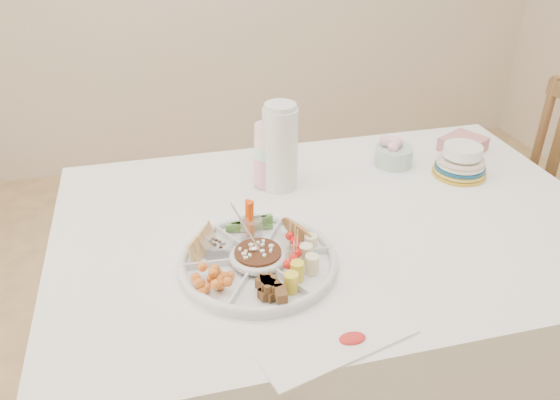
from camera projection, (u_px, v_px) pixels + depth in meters
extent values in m
cube|color=white|center=(328.00, 321.00, 1.71)|extent=(1.52, 1.02, 0.76)
cube|color=brown|center=(533.00, 229.00, 1.96)|extent=(0.51, 0.51, 0.97)
cylinder|color=white|center=(258.00, 259.00, 1.32)|extent=(0.40, 0.40, 0.04)
cylinder|color=#583518|center=(258.00, 256.00, 1.32)|extent=(0.12, 0.12, 0.04)
cylinder|color=silver|center=(266.00, 155.00, 1.63)|extent=(0.08, 0.08, 0.21)
cylinder|color=silver|center=(280.00, 146.00, 1.61)|extent=(0.11, 0.11, 0.27)
cylinder|color=#8FC6A0|center=(394.00, 152.00, 1.78)|extent=(0.14, 0.14, 0.09)
cube|color=#C57A7E|center=(463.00, 144.00, 1.89)|extent=(0.18, 0.17, 0.05)
cylinder|color=gold|center=(461.00, 160.00, 1.72)|extent=(0.17, 0.17, 0.11)
cube|color=white|center=(338.00, 343.00, 1.11)|extent=(0.35, 0.19, 0.01)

